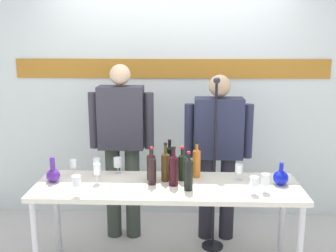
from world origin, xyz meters
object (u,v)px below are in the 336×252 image
object	(u,v)px
wine_glass_right_2	(265,180)
decanter_blue_left	(53,174)
presenter_left	(122,141)
display_table	(167,192)
wine_bottle_2	(170,159)
wine_bottle_1	(151,165)
wine_glass_right_1	(239,169)
wine_glass_left_0	(73,164)
wine_glass_left_2	(97,163)
wine_bottle_0	(197,162)
wine_glass_right_0	(254,182)
microphone_stand	(214,193)
presenter_right	(218,147)
wine_bottle_5	(174,169)
decanter_blue_right	(281,177)
wine_bottle_4	(152,169)
wine_bottle_7	(166,165)
wine_bottle_6	(182,166)
wine_glass_left_1	(76,181)
wine_glass_left_3	(97,170)
wine_glass_left_4	(118,163)
wine_bottle_3	(189,173)

from	to	relation	value
wine_glass_right_2	decanter_blue_left	bearing A→B (deg)	174.43
presenter_left	wine_glass_right_2	size ratio (longest dim) A/B	11.48
display_table	wine_bottle_2	world-z (taller)	wine_bottle_2
wine_bottle_1	wine_glass_right_1	xyz separation A→B (m)	(0.73, 0.01, -0.03)
wine_glass_left_0	wine_glass_left_2	world-z (taller)	wine_glass_left_2
wine_bottle_0	wine_glass_right_1	xyz separation A→B (m)	(0.35, -0.06, -0.04)
display_table	wine_glass_right_0	world-z (taller)	wine_glass_right_0
wine_glass_left_2	microphone_stand	bearing A→B (deg)	13.28
display_table	presenter_right	xyz separation A→B (m)	(0.46, 0.62, 0.21)
wine_bottle_1	wine_bottle_5	distance (m)	0.23
display_table	wine_glass_left_2	world-z (taller)	wine_glass_left_2
decanter_blue_right	wine_bottle_4	distance (m)	1.03
wine_bottle_1	wine_glass_right_2	bearing A→B (deg)	-16.13
wine_glass_left_2	microphone_stand	world-z (taller)	microphone_stand
decanter_blue_right	wine_bottle_0	bearing A→B (deg)	166.19
presenter_left	microphone_stand	xyz separation A→B (m)	(0.86, -0.20, -0.43)
wine_bottle_7	wine_glass_right_0	world-z (taller)	wine_bottle_7
wine_bottle_6	microphone_stand	world-z (taller)	microphone_stand
decanter_blue_right	wine_glass_left_1	distance (m)	1.60
wine_bottle_0	wine_glass_left_2	world-z (taller)	wine_bottle_0
wine_bottle_2	wine_glass_right_0	xyz separation A→B (m)	(0.65, -0.44, -0.04)
wine_glass_left_0	wine_glass_left_3	world-z (taller)	wine_glass_left_3
decanter_blue_right	presenter_left	bearing A→B (deg)	156.65
wine_glass_left_4	wine_glass_right_2	xyz separation A→B (m)	(1.19, -0.39, 0.00)
wine_bottle_2	wine_glass_right_0	world-z (taller)	wine_bottle_2
wine_bottle_3	wine_glass_right_1	distance (m)	0.49
display_table	wine_bottle_5	bearing A→B (deg)	-12.81
wine_glass_left_0	presenter_left	bearing A→B (deg)	51.74
decanter_blue_left	wine_bottle_3	xyz separation A→B (m)	(1.10, -0.13, 0.07)
decanter_blue_right	presenter_right	bearing A→B (deg)	127.56
wine_glass_left_3	microphone_stand	xyz separation A→B (m)	(0.98, 0.40, -0.35)
wine_glass_left_1	wine_glass_left_2	size ratio (longest dim) A/B	0.98
display_table	decanter_blue_left	xyz separation A→B (m)	(-0.93, 0.03, 0.13)
wine_glass_right_2	wine_bottle_6	bearing A→B (deg)	158.69
decanter_blue_right	wine_bottle_2	xyz separation A→B (m)	(-0.90, 0.24, 0.07)
wine_glass_left_1	wine_bottle_0	bearing A→B (deg)	26.62
presenter_left	wine_glass_left_3	size ratio (longest dim) A/B	10.25
decanter_blue_left	wine_bottle_2	size ratio (longest dim) A/B	0.69
wine_glass_left_0	wine_bottle_3	bearing A→B (deg)	-16.06
decanter_blue_left	wine_bottle_2	bearing A→B (deg)	14.14
wine_glass_left_0	wine_glass_left_4	bearing A→B (deg)	12.64
decanter_blue_left	presenter_right	xyz separation A→B (m)	(1.39, 0.59, 0.08)
wine_bottle_7	microphone_stand	distance (m)	0.65
wine_glass_left_4	display_table	bearing A→B (deg)	-30.14
wine_bottle_7	decanter_blue_right	bearing A→B (deg)	-3.80
wine_bottle_5	wine_bottle_6	bearing A→B (deg)	60.44
wine_bottle_5	wine_glass_left_2	xyz separation A→B (m)	(-0.66, 0.19, -0.02)
presenter_left	wine_bottle_3	world-z (taller)	presenter_left
wine_glass_left_3	wine_glass_right_0	xyz separation A→B (m)	(1.23, -0.19, -0.02)
wine_glass_left_0	wine_bottle_0	bearing A→B (deg)	1.01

